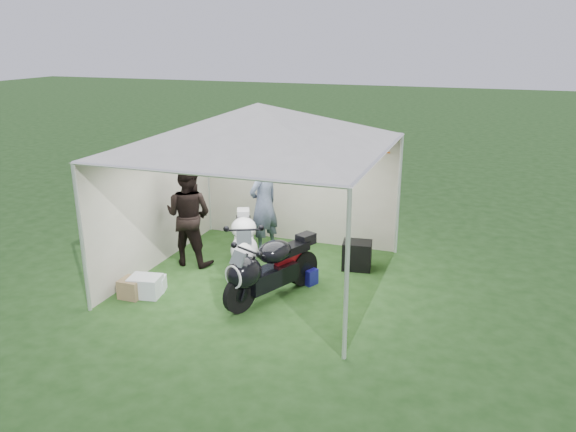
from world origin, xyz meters
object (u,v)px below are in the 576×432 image
Objects in this scene: motorcycle_black at (268,268)px; person_dark_jacket at (189,215)px; motorcycle_white at (244,244)px; crate_1 at (132,288)px; paddock_stand at (306,275)px; equipment_box at (357,255)px; crate_0 at (146,286)px; person_blue_jacket at (264,203)px; crate_2 at (155,284)px; canopy_tent at (259,129)px.

motorcycle_black is 2.15m from person_dark_jacket.
crate_1 is at bearing -156.91° from motorcycle_white.
paddock_stand is 0.71× the size of equipment_box.
crate_0 is (-2.95, -2.24, -0.09)m from equipment_box.
equipment_box is (1.81, 0.89, -0.31)m from motorcycle_white.
motorcycle_white is at bearing 49.64° from crate_0.
person_blue_jacket is (1.05, 1.02, 0.04)m from person_dark_jacket.
paddock_stand is at bearing 27.09° from crate_2.
canopy_tent is 3.05m from crate_2.
crate_2 is at bearing 78.20° from crate_0.
crate_0 is (-1.91, -0.53, -0.38)m from motorcycle_black.
crate_0 is 0.21m from crate_2.
canopy_tent is at bearing -176.71° from paddock_stand.
motorcycle_white reaches higher than motorcycle_black.
person_dark_jacket is at bearing 177.31° from paddock_stand.
person_dark_jacket is at bearing -165.13° from equipment_box.
crate_1 is (-0.18, -0.11, -0.01)m from crate_0.
person_dark_jacket is 5.59× the size of crate_2.
canopy_tent is 11.14× the size of equipment_box.
person_blue_jacket reaches higher than crate_2.
motorcycle_white is 3.88× the size of crate_0.
crate_0 reaches higher than crate_2.
motorcycle_black is at bearing -114.21° from paddock_stand.
crate_2 is at bearing 54.56° from crate_1.
person_dark_jacket is 1.46m from person_blue_jacket.
canopy_tent is at bearing -147.70° from equipment_box.
person_dark_jacket is at bearing 89.52° from crate_0.
person_blue_jacket is 2.63m from crate_2.
crate_2 is (-1.10, -1.14, -0.44)m from motorcycle_white.
person_dark_jacket reaches higher than equipment_box.
crate_1 is at bearing -125.44° from crate_2.
paddock_stand is 2.41m from person_dark_jacket.
canopy_tent is 2.22m from motorcycle_black.
canopy_tent is at bearing 143.48° from motorcycle_black.
canopy_tent is 2.93× the size of person_blue_jacket.
equipment_box is at bearing 37.17° from crate_0.
canopy_tent reaches higher than person_blue_jacket.
motorcycle_black is at bearing -60.73° from canopy_tent.
equipment_box reaches higher than crate_0.
motorcycle_black is 2.17m from person_blue_jacket.
paddock_stand is 2.87m from crate_1.
paddock_stand is (0.81, 0.05, -2.44)m from canopy_tent.
motorcycle_white is at bearing -153.75° from equipment_box.
motorcycle_black reaches higher than paddock_stand.
motorcycle_white is 2.01m from crate_1.
motorcycle_white reaches higher than crate_1.
crate_1 reaches higher than crate_2.
person_dark_jacket is 1.49m from crate_2.
person_blue_jacket is 3.81× the size of equipment_box.
crate_1 is at bearing -148.44° from crate_0.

